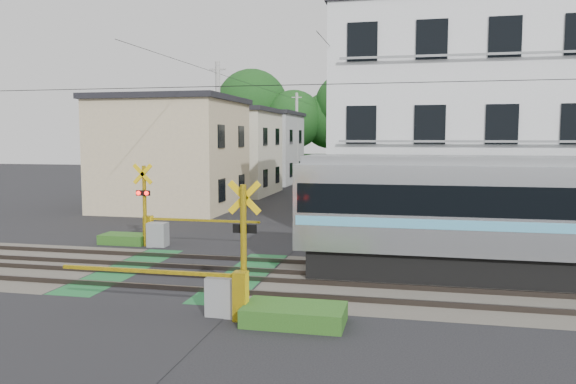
% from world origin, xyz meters
% --- Properties ---
extents(ground, '(120.00, 120.00, 0.00)m').
position_xyz_m(ground, '(0.00, 0.00, 0.00)').
color(ground, black).
extents(track_bed, '(120.00, 120.00, 0.14)m').
position_xyz_m(track_bed, '(0.00, 0.00, 0.04)').
color(track_bed, '#47423A').
rests_on(track_bed, ground).
extents(crossing_signal_near, '(4.74, 0.65, 3.09)m').
position_xyz_m(crossing_signal_near, '(2.59, -3.65, 0.71)').
color(crossing_signal_near, yellow).
rests_on(crossing_signal_near, ground).
extents(crossing_signal_far, '(4.74, 0.65, 3.09)m').
position_xyz_m(crossing_signal_far, '(-2.59, 3.65, 0.71)').
color(crossing_signal_far, yellow).
rests_on(crossing_signal_far, ground).
extents(apartment_block, '(10.20, 8.36, 9.30)m').
position_xyz_m(apartment_block, '(8.50, 9.49, 4.66)').
color(apartment_block, silver).
rests_on(apartment_block, ground).
extents(houses_row, '(22.07, 31.35, 6.80)m').
position_xyz_m(houses_row, '(0.25, 25.92, 3.24)').
color(houses_row, '#CAB68E').
rests_on(houses_row, ground).
extents(tree_hill, '(40.00, 11.29, 11.95)m').
position_xyz_m(tree_hill, '(1.28, 49.21, 6.10)').
color(tree_hill, '#174316').
rests_on(tree_hill, ground).
extents(catenary, '(60.00, 5.04, 7.00)m').
position_xyz_m(catenary, '(6.00, 0.03, 3.70)').
color(catenary, '#2D2D33').
rests_on(catenary, ground).
extents(utility_poles, '(7.90, 42.00, 8.00)m').
position_xyz_m(utility_poles, '(-1.05, 23.01, 4.08)').
color(utility_poles, '#A5A5A0').
rests_on(utility_poles, ground).
extents(pedestrian, '(0.71, 0.57, 1.69)m').
position_xyz_m(pedestrian, '(-0.81, 32.57, 0.85)').
color(pedestrian, black).
rests_on(pedestrian, ground).
extents(weed_patches, '(10.25, 8.80, 0.40)m').
position_xyz_m(weed_patches, '(1.76, -0.09, 0.18)').
color(weed_patches, '#2D5E1E').
rests_on(weed_patches, ground).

